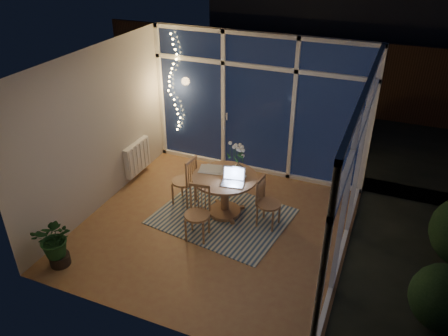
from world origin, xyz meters
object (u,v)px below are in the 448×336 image
(laptop, at_px, (232,177))
(flower_vase, at_px, (238,167))
(chair_right, at_px, (269,203))
(potted_plant, at_px, (56,242))
(dining_table, at_px, (225,195))
(chair_left, at_px, (184,180))
(chair_front, at_px, (197,214))

(laptop, distance_m, flower_vase, 0.36)
(chair_right, xyz_separation_m, potted_plant, (-2.40, -1.97, -0.04))
(dining_table, xyz_separation_m, chair_left, (-0.75, 0.03, 0.10))
(dining_table, distance_m, flower_vase, 0.52)
(dining_table, bearing_deg, chair_right, -2.66)
(chair_left, relative_size, potted_plant, 1.18)
(chair_front, height_order, flower_vase, flower_vase)
(chair_right, xyz_separation_m, chair_front, (-0.89, -0.70, 0.01))
(dining_table, distance_m, chair_right, 0.75)
(chair_left, bearing_deg, chair_right, 93.43)
(chair_right, relative_size, potted_plant, 1.10)
(chair_left, height_order, chair_front, chair_left)
(flower_vase, bearing_deg, potted_plant, -129.47)
(chair_right, bearing_deg, dining_table, 93.95)
(chair_left, distance_m, potted_plant, 2.23)
(dining_table, height_order, chair_front, chair_front)
(potted_plant, bearing_deg, chair_front, 39.92)
(chair_right, relative_size, flower_vase, 3.99)
(dining_table, distance_m, chair_front, 0.75)
(dining_table, xyz_separation_m, chair_front, (-0.14, -0.73, 0.08))
(chair_left, bearing_deg, flower_vase, 105.91)
(chair_front, xyz_separation_m, laptop, (0.33, 0.57, 0.40))
(potted_plant, bearing_deg, chair_left, 66.02)
(chair_front, relative_size, flower_vase, 4.13)
(chair_right, bearing_deg, chair_front, 134.88)
(chair_front, bearing_deg, dining_table, 72.55)
(dining_table, relative_size, chair_front, 1.19)
(dining_table, distance_m, potted_plant, 2.60)
(laptop, bearing_deg, potted_plant, -145.35)
(dining_table, bearing_deg, potted_plant, -129.55)
(dining_table, relative_size, potted_plant, 1.36)
(laptop, height_order, flower_vase, laptop)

